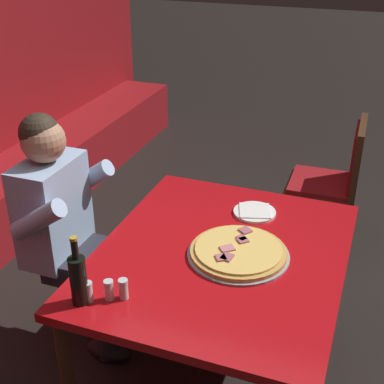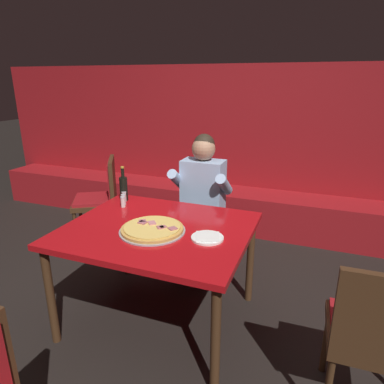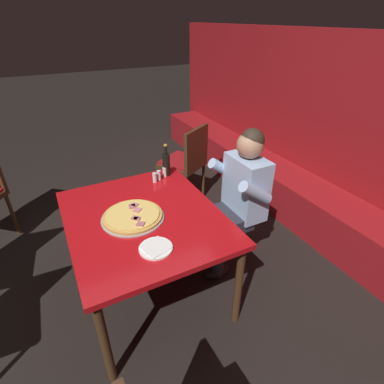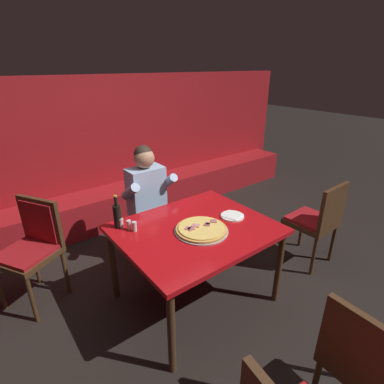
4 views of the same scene
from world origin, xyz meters
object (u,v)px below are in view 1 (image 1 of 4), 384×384
Objects in this scene: plate_white_paper at (255,212)px; beer_bottle at (78,278)px; shaker_red_pepper_flakes at (88,293)px; shaker_black_pepper at (109,291)px; dining_chair_far_right at (335,178)px; pizza at (238,252)px; diner_seated_blue_shirt at (69,226)px; main_dining_table at (221,266)px; shaker_oregano at (123,290)px.

beer_bottle is (-0.89, 0.45, 0.10)m from plate_white_paper.
beer_bottle is 0.08m from shaker_red_pepper_flakes.
shaker_black_pepper is at bearing -61.15° from beer_bottle.
shaker_red_pepper_flakes is at bearing -59.01° from beer_bottle.
pizza is at bearing 168.76° from dining_chair_far_right.
dining_chair_far_right is (1.32, -1.14, -0.15)m from diner_seated_blue_shirt.
diner_seated_blue_shirt is (0.03, 0.80, 0.02)m from main_dining_table.
shaker_oregano reaches higher than main_dining_table.
pizza is 0.60m from shaker_black_pepper.
pizza is 0.55m from shaker_oregano.
shaker_black_pepper reaches higher than pizza.
shaker_red_pepper_flakes is 1.00× the size of shaker_oregano.
shaker_black_pepper is 1.94m from dining_chair_far_right.
shaker_black_pepper is at bearing 146.27° from main_dining_table.
main_dining_table is 14.71× the size of shaker_oregano.
main_dining_table is 0.67m from beer_bottle.
main_dining_table is 2.85× the size of pizza.
shaker_red_pepper_flakes is at bearing 142.82° from main_dining_table.
pizza is (-0.00, -0.08, 0.09)m from main_dining_table.
diner_seated_blue_shirt reaches higher than dining_chair_far_right.
dining_chair_far_right reaches higher than shaker_oregano.
main_dining_table is 0.99× the size of diner_seated_blue_shirt.
dining_chair_far_right is (1.81, -0.65, -0.24)m from shaker_black_pepper.
beer_bottle is (-0.51, 0.40, 0.18)m from main_dining_table.
pizza is 0.35× the size of diner_seated_blue_shirt.
shaker_black_pepper is at bearing -61.97° from shaker_red_pepper_flakes.
pizza is 5.17× the size of shaker_red_pepper_flakes.
diner_seated_blue_shirt reaches higher than shaker_black_pepper.
dining_chair_far_right reaches higher than pizza.
dining_chair_far_right is at bearing -21.85° from beer_bottle.
plate_white_paper is at bearing -23.09° from shaker_black_pepper.
main_dining_table is at bearing -38.16° from beer_bottle.
pizza is at bearing -91.98° from diner_seated_blue_shirt.
main_dining_table is 6.02× the size of plate_white_paper.
shaker_red_pepper_flakes is 1.00× the size of shaker_black_pepper.
shaker_oregano is at bearing 142.29° from pizza.
beer_bottle is at bearing 118.85° from shaker_black_pepper.
shaker_red_pepper_flakes and shaker_oregano have the same top height.
shaker_oregano is 0.07× the size of diner_seated_blue_shirt.
main_dining_table is 0.39m from plate_white_paper.
diner_seated_blue_shirt is at bearing 49.44° from shaker_oregano.
shaker_black_pepper is at bearing 156.91° from plate_white_paper.
shaker_red_pepper_flakes reaches higher than main_dining_table.
shaker_oregano is at bearing 159.21° from plate_white_paper.
main_dining_table is 0.80m from diner_seated_blue_shirt.
shaker_black_pepper reaches higher than plate_white_paper.
shaker_oregano is at bearing -130.56° from diner_seated_blue_shirt.
dining_chair_far_right is at bearing -14.35° from main_dining_table.
beer_bottle is 0.18m from shaker_oregano.
beer_bottle reaches higher than pizza.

